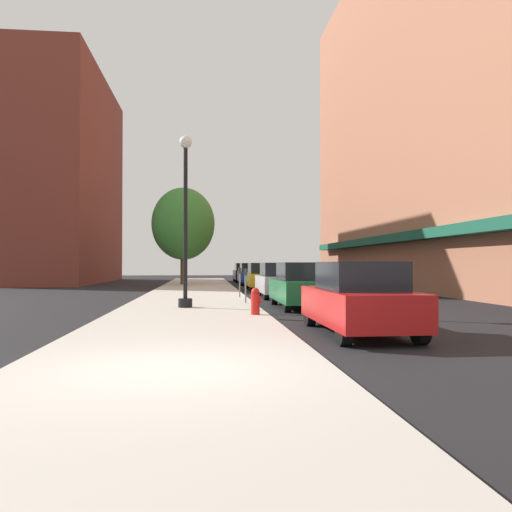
{
  "coord_description": "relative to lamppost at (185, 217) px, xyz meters",
  "views": [
    {
      "loc": [
        0.5,
        -7.28,
        1.62
      ],
      "look_at": [
        2.71,
        14.34,
        1.95
      ],
      "focal_mm": 35.38,
      "sensor_mm": 36.0,
      "label": 1
    }
  ],
  "objects": [
    {
      "name": "building_far_background",
      "position": [
        -10.85,
        26.86,
        5.51
      ],
      "size": [
        6.8,
        18.0,
        17.46
      ],
      "color": "brown",
      "rests_on": "ground"
    },
    {
      "name": "lamppost",
      "position": [
        0.0,
        0.0,
        0.0
      ],
      "size": [
        0.48,
        0.48,
        5.9
      ],
      "color": "black",
      "rests_on": "sidewalk_slab"
    },
    {
      "name": "car_green",
      "position": [
        4.16,
        0.65,
        -2.39
      ],
      "size": [
        1.8,
        4.3,
        1.66
      ],
      "rotation": [
        0.0,
        0.0,
        -0.02
      ],
      "color": "black",
      "rests_on": "ground"
    },
    {
      "name": "car_yellow",
      "position": [
        4.16,
        13.31,
        -2.39
      ],
      "size": [
        1.8,
        4.3,
        1.66
      ],
      "rotation": [
        0.0,
        0.0,
        -0.03
      ],
      "color": "black",
      "rests_on": "ground"
    },
    {
      "name": "fire_hydrant",
      "position": [
        2.14,
        -2.68,
        -2.68
      ],
      "size": [
        0.33,
        0.26,
        0.79
      ],
      "color": "red",
      "rests_on": "sidewalk_slab"
    },
    {
      "name": "car_black",
      "position": [
        4.16,
        26.97,
        -2.39
      ],
      "size": [
        1.8,
        4.3,
        1.66
      ],
      "rotation": [
        0.0,
        0.0,
        -0.03
      ],
      "color": "black",
      "rests_on": "ground"
    },
    {
      "name": "car_red",
      "position": [
        4.16,
        -6.18,
        -2.39
      ],
      "size": [
        1.8,
        4.3,
        1.66
      ],
      "rotation": [
        0.0,
        0.0,
        0.02
      ],
      "color": "black",
      "rests_on": "ground"
    },
    {
      "name": "building_right_brick",
      "position": [
        15.15,
        11.86,
        8.88
      ],
      "size": [
        6.8,
        40.0,
        24.21
      ],
      "color": "#9E6047",
      "rests_on": "ground"
    },
    {
      "name": "parking_meter_near",
      "position": [
        2.21,
        4.91,
        -2.25
      ],
      "size": [
        0.14,
        0.09,
        1.31
      ],
      "color": "slate",
      "rests_on": "sidewalk_slab"
    },
    {
      "name": "ground_plane",
      "position": [
        4.16,
        7.86,
        -3.2
      ],
      "size": [
        90.0,
        90.0,
        0.0
      ],
      "primitive_type": "plane",
      "color": "black"
    },
    {
      "name": "tree_near",
      "position": [
        -0.89,
        19.53,
        1.3
      ],
      "size": [
        4.56,
        4.56,
        7.02
      ],
      "color": "#4C3823",
      "rests_on": "sidewalk_slab"
    },
    {
      "name": "car_silver",
      "position": [
        4.16,
        6.34,
        -2.39
      ],
      "size": [
        1.8,
        4.3,
        1.66
      ],
      "rotation": [
        0.0,
        0.0,
        -0.02
      ],
      "color": "black",
      "rests_on": "ground"
    },
    {
      "name": "car_blue",
      "position": [
        4.16,
        20.58,
        -2.39
      ],
      "size": [
        1.8,
        4.3,
        1.66
      ],
      "rotation": [
        0.0,
        0.0,
        -0.02
      ],
      "color": "black",
      "rests_on": "ground"
    },
    {
      "name": "sidewalk_slab",
      "position": [
        0.16,
        8.86,
        -3.14
      ],
      "size": [
        4.8,
        50.0,
        0.12
      ],
      "primitive_type": "cube",
      "color": "#B7B2A8",
      "rests_on": "ground"
    },
    {
      "name": "parking_meter_far",
      "position": [
        2.21,
        1.67,
        -2.25
      ],
      "size": [
        0.14,
        0.09,
        1.31
      ],
      "color": "slate",
      "rests_on": "sidewalk_slab"
    }
  ]
}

